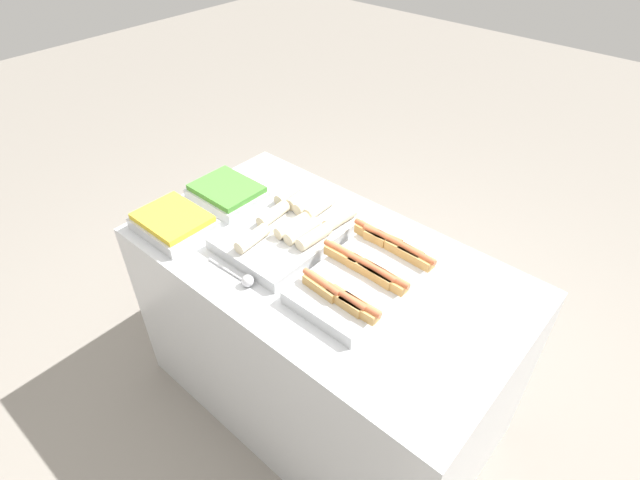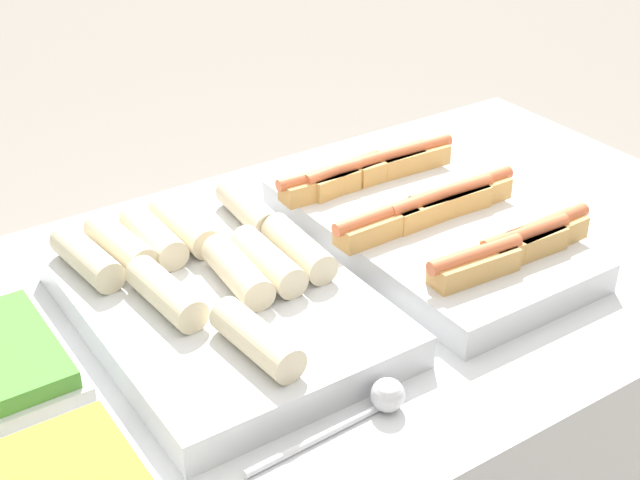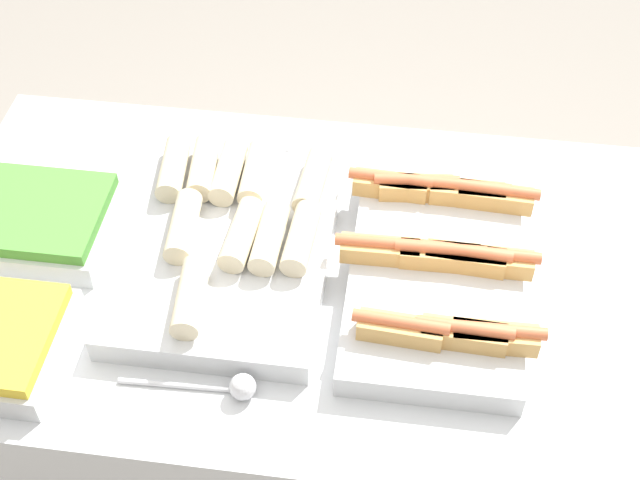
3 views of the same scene
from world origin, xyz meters
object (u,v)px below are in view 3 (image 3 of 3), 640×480
serving_spoon_near (231,387)px  serving_spoon_far (285,154)px  tray_side_back (33,221)px  tray_wraps (230,239)px  tray_hotdogs (438,265)px

serving_spoon_near → serving_spoon_far: size_ratio=1.02×
tray_side_back → serving_spoon_far: tray_side_back is taller
serving_spoon_near → tray_wraps: bearing=101.4°
tray_wraps → serving_spoon_far: (0.06, 0.27, -0.02)m
tray_wraps → tray_side_back: size_ratio=1.71×
serving_spoon_near → serving_spoon_far: bearing=90.2°
tray_wraps → serving_spoon_near: (0.06, -0.30, -0.02)m
tray_hotdogs → tray_side_back: (-0.76, 0.01, -0.00)m
tray_hotdogs → tray_side_back: tray_hotdogs is taller
tray_hotdogs → serving_spoon_near: (-0.32, -0.29, -0.02)m
serving_spoon_far → tray_wraps: bearing=-102.5°
serving_spoon_far → tray_hotdogs: bearing=-40.9°
tray_hotdogs → serving_spoon_near: size_ratio=2.32×
serving_spoon_near → tray_hotdogs: bearing=41.9°
tray_wraps → serving_spoon_far: bearing=77.5°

